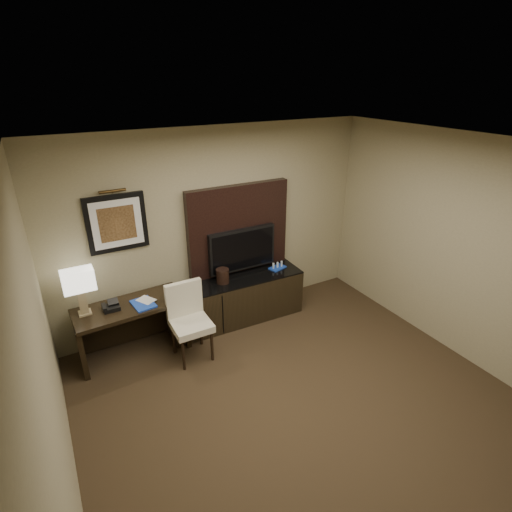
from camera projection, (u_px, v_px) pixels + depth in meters
floor at (323, 428)px, 4.05m from camera, size 4.50×5.00×0.01m
ceiling at (349, 160)px, 2.92m from camera, size 4.50×5.00×0.01m
wall_back at (217, 227)px, 5.47m from camera, size 4.50×0.01×2.70m
wall_left at (50, 412)px, 2.49m from camera, size 0.01×5.00×2.70m
wall_right at (491, 262)px, 4.48m from camera, size 0.01×5.00×2.70m
desk at (133, 329)px, 5.01m from camera, size 1.34×0.63×0.71m
credenza at (236, 299)px, 5.70m from camera, size 1.95×0.59×0.67m
tv_wall_panel at (239, 230)px, 5.59m from camera, size 1.50×0.12×1.30m
tv at (242, 249)px, 5.61m from camera, size 1.00×0.08×0.60m
artwork at (117, 223)px, 4.75m from camera, size 0.70×0.04×0.70m
picture_light at (112, 191)px, 4.55m from camera, size 0.04×0.04×0.30m
desk_chair at (191, 324)px, 4.88m from camera, size 0.46×0.53×0.96m
table_lamp at (81, 293)px, 4.57m from camera, size 0.39×0.29×0.56m
desk_phone at (111, 306)px, 4.75m from camera, size 0.19×0.17×0.09m
blue_folder at (143, 304)px, 4.86m from camera, size 0.28×0.35×0.02m
book at (140, 297)px, 4.83m from camera, size 0.15×0.10×0.22m
ice_bucket at (223, 276)px, 5.43m from camera, size 0.19×0.19×0.20m
minibar_tray at (277, 266)px, 5.84m from camera, size 0.28×0.21×0.09m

